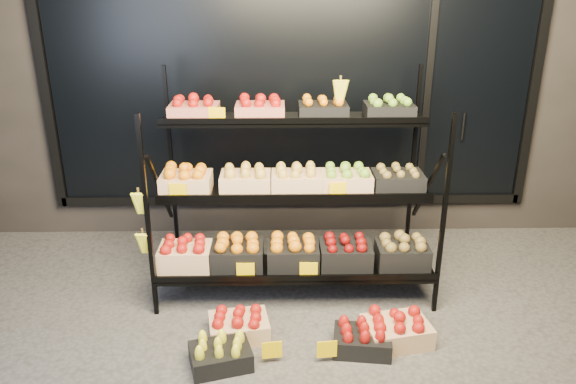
{
  "coord_description": "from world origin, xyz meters",
  "views": [
    {
      "loc": [
        -0.12,
        -3.36,
        2.34
      ],
      "look_at": [
        -0.05,
        0.55,
        0.81
      ],
      "focal_mm": 35.0,
      "sensor_mm": 36.0,
      "label": 1
    }
  ],
  "objects_px": {
    "display_rack": "(292,192)",
    "floor_crate_midleft": "(220,353)",
    "floor_crate_left": "(239,324)",
    "floor_crate_midright": "(397,329)"
  },
  "relations": [
    {
      "from": "floor_crate_midright",
      "to": "floor_crate_midleft",
      "type": "bearing_deg",
      "value": 179.92
    },
    {
      "from": "display_rack",
      "to": "floor_crate_left",
      "type": "distance_m",
      "value": 1.06
    },
    {
      "from": "display_rack",
      "to": "floor_crate_midright",
      "type": "relative_size",
      "value": 4.53
    },
    {
      "from": "display_rack",
      "to": "floor_crate_midright",
      "type": "distance_m",
      "value": 1.25
    },
    {
      "from": "floor_crate_left",
      "to": "floor_crate_midright",
      "type": "relative_size",
      "value": 0.92
    },
    {
      "from": "display_rack",
      "to": "floor_crate_left",
      "type": "bearing_deg",
      "value": -118.26
    },
    {
      "from": "display_rack",
      "to": "floor_crate_midleft",
      "type": "relative_size",
      "value": 5.0
    },
    {
      "from": "floor_crate_left",
      "to": "floor_crate_midright",
      "type": "distance_m",
      "value": 1.07
    },
    {
      "from": "floor_crate_left",
      "to": "floor_crate_midright",
      "type": "bearing_deg",
      "value": -13.69
    },
    {
      "from": "floor_crate_left",
      "to": "floor_crate_midleft",
      "type": "xyz_separation_m",
      "value": [
        -0.1,
        -0.31,
        -0.0
      ]
    }
  ]
}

